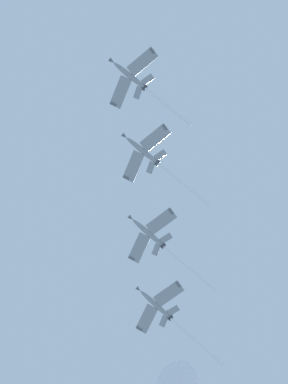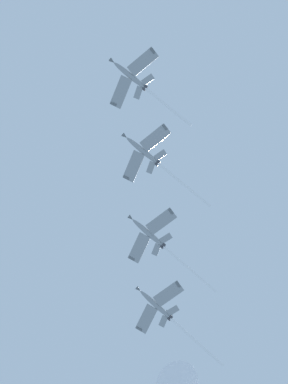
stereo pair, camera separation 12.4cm
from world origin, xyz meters
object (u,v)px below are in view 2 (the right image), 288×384
at_px(jet_second, 152,159).
at_px(jet_third, 156,240).
at_px(jet_lead, 138,82).
at_px(jet_fourth, 166,314).

distance_m(jet_second, jet_third, 23.83).
xyz_separation_m(jet_lead, jet_third, (12.38, 43.01, -10.10)).
relative_size(jet_second, jet_fourth, 0.99).
relative_size(jet_lead, jet_second, 0.92).
relative_size(jet_lead, jet_fourth, 0.91).
height_order(jet_third, jet_fourth, jet_third).
xyz_separation_m(jet_third, jet_fourth, (6.44, 20.83, -5.31)).
height_order(jet_second, jet_fourth, jet_second).
height_order(jet_lead, jet_third, jet_lead).
bearing_deg(jet_second, jet_third, 77.71).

